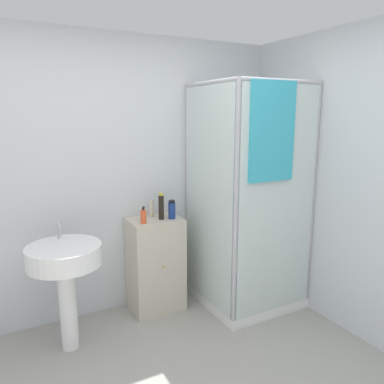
{
  "coord_description": "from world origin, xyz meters",
  "views": [
    {
      "loc": [
        -0.86,
        -1.57,
        1.81
      ],
      "look_at": [
        0.59,
        1.14,
        1.17
      ],
      "focal_mm": 35.0,
      "sensor_mm": 36.0,
      "label": 1
    }
  ],
  "objects_px": {
    "sink": "(65,266)",
    "shampoo_bottle_tall_black": "(161,207)",
    "soap_dispenser": "(143,216)",
    "shampoo_bottle_blue": "(172,210)",
    "lotion_bottle_white": "(152,208)"
  },
  "relations": [
    {
      "from": "shampoo_bottle_blue",
      "to": "lotion_bottle_white",
      "type": "bearing_deg",
      "value": 128.76
    },
    {
      "from": "sink",
      "to": "shampoo_bottle_tall_black",
      "type": "relative_size",
      "value": 4.03
    },
    {
      "from": "sink",
      "to": "soap_dispenser",
      "type": "xyz_separation_m",
      "value": [
        0.7,
        0.17,
        0.26
      ]
    },
    {
      "from": "shampoo_bottle_blue",
      "to": "lotion_bottle_white",
      "type": "distance_m",
      "value": 0.21
    },
    {
      "from": "soap_dispenser",
      "to": "shampoo_bottle_tall_black",
      "type": "xyz_separation_m",
      "value": [
        0.19,
        0.04,
        0.06
      ]
    },
    {
      "from": "sink",
      "to": "soap_dispenser",
      "type": "distance_m",
      "value": 0.77
    },
    {
      "from": "soap_dispenser",
      "to": "lotion_bottle_white",
      "type": "distance_m",
      "value": 0.24
    },
    {
      "from": "sink",
      "to": "soap_dispenser",
      "type": "relative_size",
      "value": 6.42
    },
    {
      "from": "soap_dispenser",
      "to": "lotion_bottle_white",
      "type": "height_order",
      "value": "lotion_bottle_white"
    },
    {
      "from": "soap_dispenser",
      "to": "shampoo_bottle_tall_black",
      "type": "relative_size",
      "value": 0.63
    },
    {
      "from": "soap_dispenser",
      "to": "shampoo_bottle_blue",
      "type": "distance_m",
      "value": 0.28
    },
    {
      "from": "sink",
      "to": "lotion_bottle_white",
      "type": "height_order",
      "value": "lotion_bottle_white"
    },
    {
      "from": "shampoo_bottle_tall_black",
      "to": "sink",
      "type": "bearing_deg",
      "value": -166.3
    },
    {
      "from": "sink",
      "to": "lotion_bottle_white",
      "type": "distance_m",
      "value": 0.97
    },
    {
      "from": "shampoo_bottle_tall_black",
      "to": "shampoo_bottle_blue",
      "type": "relative_size",
      "value": 1.42
    }
  ]
}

